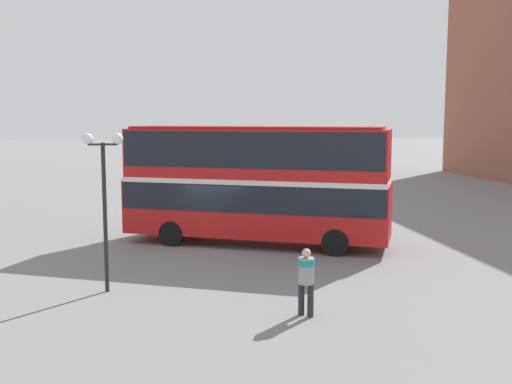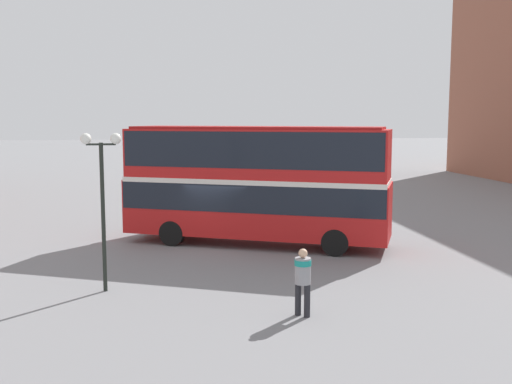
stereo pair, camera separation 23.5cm
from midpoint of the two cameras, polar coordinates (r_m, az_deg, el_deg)
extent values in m
plane|color=slate|center=(24.27, -4.22, -5.10)|extent=(240.00, 240.00, 0.00)
cube|color=red|center=(24.14, -0.28, -1.47)|extent=(10.74, 6.70, 2.18)
cube|color=red|center=(23.92, -0.28, 3.56)|extent=(10.57, 6.57, 2.06)
cube|color=black|center=(24.07, -0.28, -0.31)|extent=(10.66, 6.69, 1.07)
cube|color=black|center=(23.90, -0.28, 4.15)|extent=(10.43, 6.53, 1.40)
cube|color=silver|center=(24.00, -0.28, 1.18)|extent=(10.66, 6.68, 0.20)
cube|color=maroon|center=(23.87, -0.28, 6.15)|extent=(10.06, 6.21, 0.10)
cylinder|color=black|center=(24.77, 8.06, -3.70)|extent=(1.06, 0.69, 1.02)
cylinder|color=black|center=(22.51, 7.29, -4.78)|extent=(1.06, 0.69, 1.02)
cylinder|color=black|center=(26.40, -6.26, -3.00)|extent=(1.06, 0.69, 1.02)
cylinder|color=black|center=(24.30, -8.29, -3.91)|extent=(1.06, 0.69, 1.02)
cylinder|color=#232328|center=(15.73, 4.78, -10.27)|extent=(0.16, 0.16, 0.86)
cylinder|color=#232328|center=(15.86, 3.91, -10.12)|extent=(0.16, 0.16, 0.86)
cylinder|color=gray|center=(15.58, 4.37, -7.49)|extent=(0.58, 0.58, 0.68)
cylinder|color=teal|center=(15.53, 4.37, -6.71)|extent=(0.62, 0.62, 0.15)
sphere|color=#D8A884|center=(15.47, 4.38, -5.82)|extent=(0.23, 0.23, 0.23)
cube|color=slate|center=(39.98, 5.46, 0.61)|extent=(4.84, 2.61, 0.68)
cube|color=black|center=(39.84, 5.23, 1.49)|extent=(2.63, 2.06, 0.57)
cylinder|color=black|center=(41.36, 6.79, 0.40)|extent=(0.69, 0.33, 0.67)
cylinder|color=black|center=(39.84, 7.83, 0.13)|extent=(0.69, 0.33, 0.67)
cylinder|color=black|center=(40.25, 3.12, 0.26)|extent=(0.69, 0.33, 0.67)
cylinder|color=black|center=(38.68, 4.04, -0.03)|extent=(0.69, 0.33, 0.67)
cube|color=silver|center=(33.46, -4.93, -0.67)|extent=(4.18, 1.82, 0.71)
cube|color=black|center=(33.37, -5.23, 0.41)|extent=(2.17, 1.64, 0.58)
cylinder|color=black|center=(34.41, -2.86, -0.96)|extent=(0.61, 0.22, 0.61)
cylinder|color=black|center=(32.80, -2.58, -1.36)|extent=(0.61, 0.22, 0.61)
cylinder|color=black|center=(34.26, -7.17, -1.04)|extent=(0.61, 0.22, 0.61)
cylinder|color=black|center=(32.64, -7.10, -1.44)|extent=(0.61, 0.22, 0.61)
cylinder|color=black|center=(18.07, -14.54, -2.43)|extent=(0.12, 0.12, 4.41)
cylinder|color=black|center=(17.85, -14.76, 4.41)|extent=(0.84, 0.06, 0.06)
sphere|color=white|center=(17.89, -16.11, 4.89)|extent=(0.32, 0.32, 0.32)
sphere|color=white|center=(17.80, -13.42, 4.97)|extent=(0.32, 0.32, 0.32)
camera|label=1|loc=(0.12, -90.28, -0.03)|focal=42.00mm
camera|label=2|loc=(0.12, 89.72, 0.03)|focal=42.00mm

